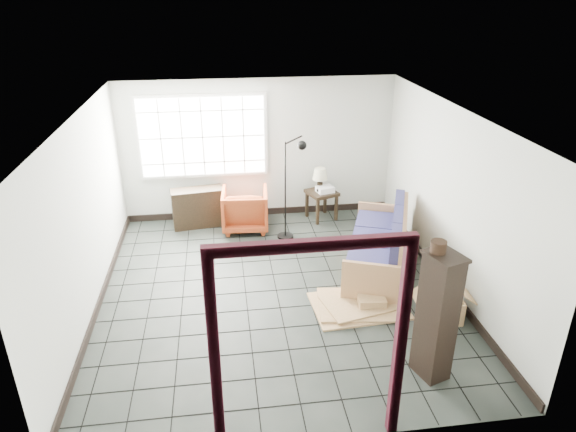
{
  "coord_description": "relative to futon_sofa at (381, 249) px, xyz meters",
  "views": [
    {
      "loc": [
        -0.7,
        -6.35,
        4.1
      ],
      "look_at": [
        0.21,
        0.3,
        1.05
      ],
      "focal_mm": 32.0,
      "sensor_mm": 36.0,
      "label": 1
    }
  ],
  "objects": [
    {
      "name": "ground",
      "position": [
        -1.69,
        -0.42,
        -0.35
      ],
      "size": [
        5.5,
        5.5,
        0.0
      ],
      "primitive_type": "plane",
      "color": "black",
      "rests_on": "ground"
    },
    {
      "name": "room_shell",
      "position": [
        -1.69,
        -0.39,
        1.33
      ],
      "size": [
        5.02,
        5.52,
        2.61
      ],
      "color": "beige",
      "rests_on": "ground"
    },
    {
      "name": "window_panel",
      "position": [
        -2.69,
        2.28,
        1.25
      ],
      "size": [
        2.32,
        0.08,
        1.52
      ],
      "color": "silver",
      "rests_on": "ground"
    },
    {
      "name": "doorway_trim",
      "position": [
        -1.69,
        -3.12,
        1.03
      ],
      "size": [
        1.8,
        0.08,
        2.2
      ],
      "color": "#340B16",
      "rests_on": "ground"
    },
    {
      "name": "futon_sofa",
      "position": [
        0.0,
        0.0,
        0.0
      ],
      "size": [
        1.54,
        2.33,
        0.97
      ],
      "rotation": [
        0.0,
        0.0,
        -0.36
      ],
      "color": "#A97A4C",
      "rests_on": "ground"
    },
    {
      "name": "armchair",
      "position": [
        -2.01,
        1.75,
        0.07
      ],
      "size": [
        0.86,
        0.81,
        0.83
      ],
      "primitive_type": "imported",
      "rotation": [
        0.0,
        0.0,
        3.07
      ],
      "color": "maroon",
      "rests_on": "ground"
    },
    {
      "name": "side_table",
      "position": [
        -0.55,
        1.98,
        0.11
      ],
      "size": [
        0.64,
        0.64,
        0.55
      ],
      "rotation": [
        0.0,
        0.0,
        0.34
      ],
      "color": "black",
      "rests_on": "ground"
    },
    {
      "name": "table_lamp",
      "position": [
        -0.58,
        2.05,
        0.51
      ],
      "size": [
        0.29,
        0.29,
        0.43
      ],
      "rotation": [
        0.0,
        0.0,
        0.05
      ],
      "color": "black",
      "rests_on": "side_table"
    },
    {
      "name": "projector",
      "position": [
        -0.5,
        1.93,
        0.26
      ],
      "size": [
        0.35,
        0.3,
        0.11
      ],
      "rotation": [
        0.0,
        0.0,
        0.25
      ],
      "color": "silver",
      "rests_on": "side_table"
    },
    {
      "name": "floor_lamp",
      "position": [
        -1.21,
        1.22,
        0.65
      ],
      "size": [
        0.49,
        0.36,
        1.86
      ],
      "rotation": [
        0.0,
        0.0,
        -0.06
      ],
      "color": "black",
      "rests_on": "ground"
    },
    {
      "name": "console_shelf",
      "position": [
        -2.86,
        1.98,
        0.01
      ],
      "size": [
        0.96,
        0.48,
        0.72
      ],
      "rotation": [
        0.0,
        0.0,
        0.14
      ],
      "color": "black",
      "rests_on": "ground"
    },
    {
      "name": "tall_shelf",
      "position": [
        -0.14,
        -2.38,
        0.44
      ],
      "size": [
        0.44,
        0.5,
        1.55
      ],
      "rotation": [
        0.0,
        0.0,
        0.32
      ],
      "color": "black",
      "rests_on": "ground"
    },
    {
      "name": "pot",
      "position": [
        -0.2,
        -2.32,
        1.26
      ],
      "size": [
        0.17,
        0.17,
        0.13
      ],
      "rotation": [
        0.0,
        0.0,
        0.03
      ],
      "color": "black",
      "rests_on": "tall_shelf"
    },
    {
      "name": "open_box",
      "position": [
        0.41,
        -1.4,
        -0.19
      ],
      "size": [
        0.81,
        0.43,
        0.45
      ],
      "rotation": [
        0.0,
        0.0,
        -0.06
      ],
      "color": "olive",
      "rests_on": "ground"
    },
    {
      "name": "cardboard_pile",
      "position": [
        -0.58,
        -1.0,
        -0.3
      ],
      "size": [
        1.33,
        0.98,
        0.19
      ],
      "rotation": [
        0.0,
        0.0,
        0.02
      ],
      "color": "olive",
      "rests_on": "ground"
    }
  ]
}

